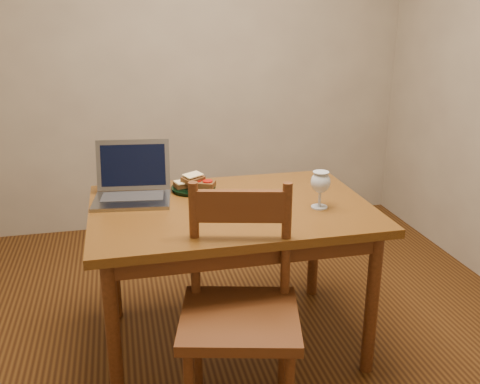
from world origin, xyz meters
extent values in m
cube|color=black|center=(0.00, 0.00, -0.01)|extent=(3.20, 3.20, 0.02)
cube|color=gray|center=(0.00, 1.61, 1.30)|extent=(3.20, 0.02, 2.60)
cube|color=gray|center=(0.00, -1.61, 1.30)|extent=(3.20, 0.02, 2.60)
cube|color=#45260B|center=(-0.09, -0.08, 0.72)|extent=(1.30, 0.90, 0.04)
cylinder|color=#3D1F0C|center=(-0.66, -0.45, 0.35)|extent=(0.06, 0.06, 0.70)
cylinder|color=#3D1F0C|center=(0.48, -0.45, 0.35)|extent=(0.06, 0.06, 0.70)
cylinder|color=#3D1F0C|center=(-0.66, 0.29, 0.35)|extent=(0.06, 0.06, 0.70)
cylinder|color=#3D1F0C|center=(0.48, 0.29, 0.35)|extent=(0.06, 0.06, 0.70)
cube|color=#3D1F0C|center=(-0.17, -0.61, 0.47)|extent=(0.55, 0.53, 0.04)
cube|color=#3D1F0C|center=(-0.13, -0.44, 0.87)|extent=(0.37, 0.12, 0.13)
cylinder|color=black|center=(-0.23, 0.18, 0.75)|extent=(0.23, 0.23, 0.02)
cube|color=slate|center=(-0.54, 0.08, 0.75)|extent=(0.39, 0.29, 0.02)
cube|color=slate|center=(-0.52, 0.24, 0.88)|extent=(0.37, 0.12, 0.25)
cube|color=black|center=(-0.52, 0.24, 0.88)|extent=(0.32, 0.09, 0.20)
camera|label=1|loc=(-0.58, -2.37, 1.61)|focal=40.00mm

